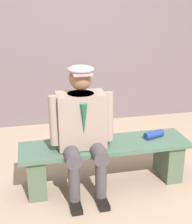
{
  "coord_description": "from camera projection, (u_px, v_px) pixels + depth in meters",
  "views": [
    {
      "loc": [
        0.73,
        2.79,
        1.83
      ],
      "look_at": [
        0.1,
        0.0,
        0.81
      ],
      "focal_mm": 49.71,
      "sensor_mm": 36.0,
      "label": 1
    }
  ],
  "objects": [
    {
      "name": "bench",
      "position": [
        105.0,
        158.0,
        3.23
      ],
      "size": [
        1.75,
        0.46,
        0.46
      ],
      "color": "#44614E",
      "rests_on": "ground"
    },
    {
      "name": "rolled_magazine",
      "position": [
        154.0,
        135.0,
        3.29
      ],
      "size": [
        0.24,
        0.14,
        0.08
      ],
      "primitive_type": "cylinder",
      "rotation": [
        0.0,
        1.57,
        0.29
      ],
      "color": "navy",
      "rests_on": "bench"
    },
    {
      "name": "seated_man",
      "position": [
        82.0,
        125.0,
        2.99
      ],
      "size": [
        0.63,
        0.62,
        1.29
      ],
      "color": "gray",
      "rests_on": "ground"
    },
    {
      "name": "stadium_wall",
      "position": [
        74.0,
        61.0,
        4.83
      ],
      "size": [
        12.0,
        0.24,
        1.94
      ],
      "primitive_type": "cube",
      "color": "#64565C",
      "rests_on": "ground"
    },
    {
      "name": "ground_plane",
      "position": [
        105.0,
        182.0,
        3.33
      ],
      "size": [
        30.0,
        30.0,
        0.0
      ],
      "primitive_type": "plane",
      "color": "#A08670"
    }
  ]
}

